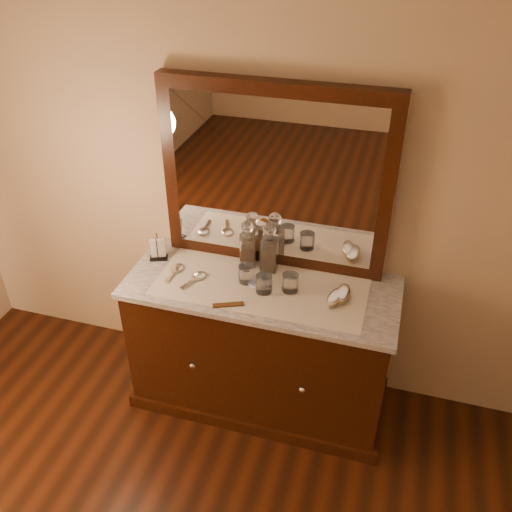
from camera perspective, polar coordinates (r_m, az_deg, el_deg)
name	(u,v)px	position (r m, az deg, el deg)	size (l,w,h in m)	color
dresser_cabinet	(261,347)	(3.16, 0.52, -9.43)	(1.40, 0.55, 0.82)	black
dresser_plinth	(261,392)	(3.43, 0.49, -13.92)	(1.46, 0.59, 0.08)	black
knob_left	(193,366)	(3.02, -6.59, -11.27)	(0.04, 0.04, 0.04)	silver
knob_right	(302,390)	(2.89, 4.81, -13.69)	(0.04, 0.04, 0.04)	silver
marble_top	(261,287)	(2.89, 0.56, -3.29)	(1.44, 0.59, 0.03)	white
mirror_frame	(275,179)	(2.82, 2.00, 8.01)	(1.20, 0.08, 1.00)	black
mirror_glass	(273,182)	(2.79, 1.82, 7.71)	(1.06, 0.01, 0.86)	white
lace_runner	(260,287)	(2.86, 0.45, -3.26)	(1.10, 0.45, 0.00)	silver
pin_dish	(256,282)	(2.88, -0.05, -2.73)	(0.08, 0.08, 0.01)	white
comb	(228,305)	(2.74, -2.91, -5.08)	(0.16, 0.03, 0.01)	brown
napkin_rack	(158,249)	(3.10, -10.17, 0.68)	(0.11, 0.09, 0.15)	black
decanter_left	(247,248)	(2.97, -0.90, 0.81)	(0.11, 0.11, 0.28)	brown
decanter_right	(269,252)	(2.93, 1.39, 0.44)	(0.09, 0.09, 0.29)	brown
brush_near	(335,298)	(2.78, 8.19, -4.33)	(0.09, 0.16, 0.04)	#908158
brush_far	(343,294)	(2.81, 9.05, -3.93)	(0.07, 0.15, 0.04)	#908158
hand_mirror_outer	(176,270)	(3.00, -8.34, -1.41)	(0.08, 0.19, 0.02)	silver
hand_mirror_inner	(197,277)	(2.93, -6.16, -2.23)	(0.11, 0.19, 0.02)	silver
tumblers	(267,280)	(2.83, 1.12, -2.50)	(0.32, 0.14, 0.10)	white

